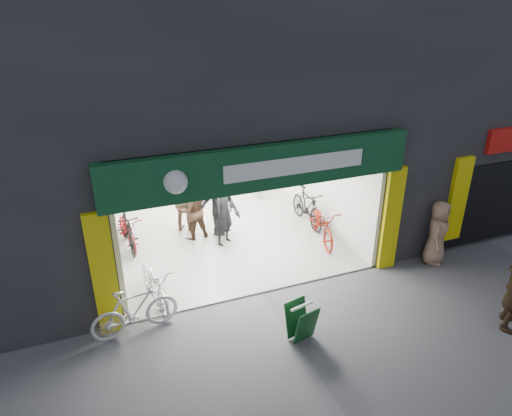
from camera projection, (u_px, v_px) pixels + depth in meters
ground at (262, 293)px, 10.25m from camera, size 60.00×60.00×0.00m
building at (227, 64)px, 12.95m from camera, size 17.00×10.27×8.00m
bike_left_front at (155, 283)px, 9.82m from camera, size 0.86×1.84×0.93m
bike_left_midfront at (128, 229)px, 11.93m from camera, size 0.58×1.79×1.07m
bike_left_midback at (127, 230)px, 12.06m from camera, size 0.79×1.79×0.91m
bike_left_back at (134, 181)px, 14.94m from camera, size 0.56×1.92×1.15m
bike_right_front at (307, 207)px, 13.15m from camera, size 0.54×1.86×1.11m
bike_right_mid at (322, 224)px, 12.28m from camera, size 1.05×2.04×1.02m
bike_right_back at (251, 180)px, 15.28m from camera, size 0.49×1.58×0.94m
parked_bike at (135, 311)px, 8.85m from camera, size 1.79×0.73×1.04m
customer_a at (224, 213)px, 11.93m from camera, size 0.80×0.75×1.85m
customer_b at (192, 210)px, 12.23m from camera, size 0.91×0.75×1.72m
customer_c at (218, 206)px, 12.36m from camera, size 1.36×1.10×1.84m
customer_d at (184, 201)px, 12.59m from camera, size 1.19×0.91×1.88m
pedestrian_near at (437, 233)px, 11.14m from camera, size 0.94×0.94×1.65m
sandwich_board at (301, 321)px, 8.74m from camera, size 0.59×0.60×0.76m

